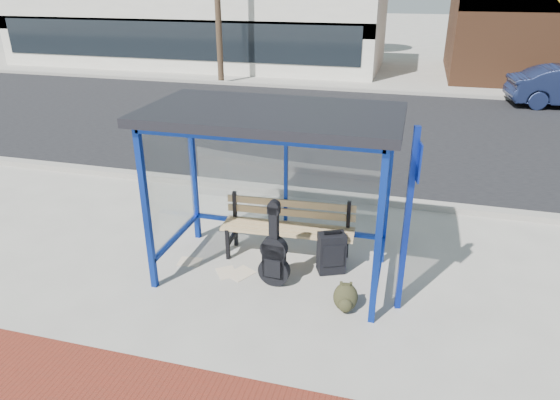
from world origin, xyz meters
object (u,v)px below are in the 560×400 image
(bench, at_px, (288,225))
(guitar_bag, at_px, (274,257))
(backpack, at_px, (345,298))
(suitcase, at_px, (331,253))

(bench, bearing_deg, guitar_bag, -92.77)
(bench, height_order, guitar_bag, guitar_bag)
(backpack, bearing_deg, guitar_bag, 153.61)
(suitcase, bearing_deg, guitar_bag, -167.57)
(guitar_bag, xyz_separation_m, suitcase, (0.71, 0.53, -0.13))
(bench, bearing_deg, suitcase, -25.05)
(bench, bearing_deg, backpack, -50.75)
(bench, distance_m, backpack, 1.60)
(backpack, bearing_deg, suitcase, 102.66)
(guitar_bag, height_order, suitcase, guitar_bag)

